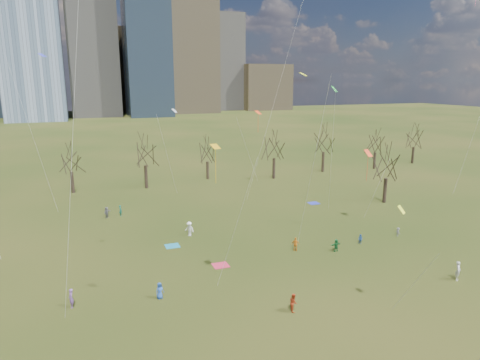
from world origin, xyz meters
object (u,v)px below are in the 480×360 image
object	(u,v)px
person_1	(458,271)
person_4	(296,244)
blanket_navy	(314,203)
person_0	(160,291)
person_2	(293,302)
blanket_crimson	(221,265)
blanket_teal	(172,246)

from	to	relation	value
person_1	person_4	size ratio (longest dim) A/B	1.19
blanket_navy	person_0	size ratio (longest dim) A/B	1.09
person_2	person_4	xyz separation A→B (m)	(6.09, 11.21, 0.01)
person_2	person_4	bearing A→B (deg)	-14.24
blanket_crimson	person_4	size ratio (longest dim) A/B	1.02
blanket_teal	person_0	size ratio (longest dim) A/B	1.09
blanket_navy	person_1	size ratio (longest dim) A/B	0.86
blanket_navy	person_2	world-z (taller)	person_2
blanket_teal	blanket_crimson	distance (m)	7.77
person_0	person_4	world-z (taller)	person_4
person_1	person_4	distance (m)	16.01
blanket_teal	person_1	world-z (taller)	person_1
person_0	person_2	distance (m)	11.47
blanket_crimson	person_4	bearing A→B (deg)	4.74
person_1	person_2	size ratio (longest dim) A/B	1.21
person_4	person_1	bearing A→B (deg)	163.72
blanket_crimson	person_1	distance (m)	22.72
blanket_navy	person_4	bearing A→B (deg)	-125.88
blanket_navy	blanket_crimson	xyz separation A→B (m)	(-20.35, -16.53, 0.00)
blanket_navy	blanket_teal	bearing A→B (deg)	-158.07
blanket_crimson	person_4	world-z (taller)	person_4
person_1	person_2	distance (m)	17.09
blanket_navy	person_1	world-z (taller)	person_1
person_0	person_1	world-z (taller)	person_1
person_2	person_4	distance (m)	12.75
blanket_navy	person_2	distance (m)	32.19
blanket_teal	blanket_crimson	xyz separation A→B (m)	(3.54, -6.91, 0.00)
person_0	person_4	distance (m)	16.78
person_2	person_4	size ratio (longest dim) A/B	0.98
blanket_teal	person_2	size ratio (longest dim) A/B	1.04
person_4	blanket_teal	bearing A→B (deg)	4.04
person_0	blanket_teal	bearing A→B (deg)	54.50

